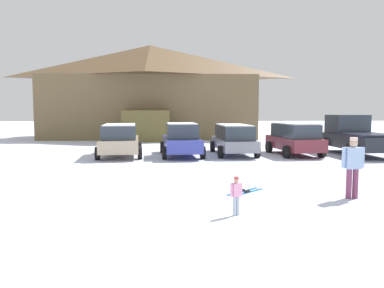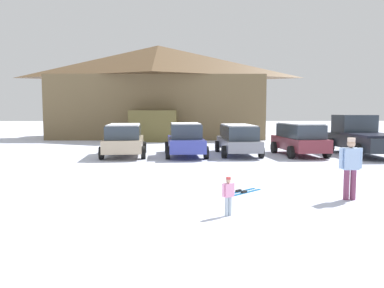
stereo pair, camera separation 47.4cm
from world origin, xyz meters
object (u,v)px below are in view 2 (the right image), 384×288
object	(u,v)px
parked_maroon_van	(299,138)
pickup_truck	(361,137)
pair_of_skis	(242,192)
skier_child_in_pink_snowsuit	(228,194)
skier_adult_in_blue_parka	(350,165)
ski_lodge	(158,91)
parked_blue_hatchback	(185,139)
parked_beige_suv	(124,139)
parked_grey_wagon	(238,138)

from	to	relation	value
parked_maroon_van	pickup_truck	size ratio (longest dim) A/B	0.78
pickup_truck	pair_of_skis	size ratio (longest dim) A/B	4.44
pair_of_skis	skier_child_in_pink_snowsuit	bearing A→B (deg)	-105.77
skier_child_in_pink_snowsuit	skier_adult_in_blue_parka	size ratio (longest dim) A/B	0.53
skier_child_in_pink_snowsuit	skier_adult_in_blue_parka	distance (m)	3.76
skier_child_in_pink_snowsuit	ski_lodge	bearing A→B (deg)	97.65
ski_lodge	pickup_truck	size ratio (longest dim) A/B	3.37
parked_blue_hatchback	skier_adult_in_blue_parka	bearing A→B (deg)	-65.86
parked_maroon_van	skier_child_in_pink_snowsuit	xyz separation A→B (m)	(-5.08, -11.41, -0.42)
ski_lodge	skier_child_in_pink_snowsuit	size ratio (longest dim) A/B	20.77
parked_blue_hatchback	parked_maroon_van	xyz separation A→B (m)	(6.08, 0.06, 0.05)
ski_lodge	parked_beige_suv	xyz separation A→B (m)	(-0.80, -13.97, -3.22)
skier_child_in_pink_snowsuit	pair_of_skis	xyz separation A→B (m)	(0.67, 2.39, -0.48)
parked_maroon_van	parked_grey_wagon	bearing A→B (deg)	173.41
pickup_truck	ski_lodge	bearing A→B (deg)	130.58
pickup_truck	skier_child_in_pink_snowsuit	world-z (taller)	pickup_truck
pickup_truck	skier_child_in_pink_snowsuit	size ratio (longest dim) A/B	6.16
parked_maroon_van	skier_adult_in_blue_parka	xyz separation A→B (m)	(-1.66, -9.93, 0.02)
skier_child_in_pink_snowsuit	parked_blue_hatchback	bearing A→B (deg)	95.00
parked_maroon_van	pickup_truck	world-z (taller)	pickup_truck
parked_beige_suv	pair_of_skis	distance (m)	10.25
ski_lodge	pair_of_skis	world-z (taller)	ski_lodge
parked_blue_hatchback	pickup_truck	world-z (taller)	pickup_truck
parked_beige_suv	parked_grey_wagon	size ratio (longest dim) A/B	0.96
parked_grey_wagon	pickup_truck	bearing A→B (deg)	-2.29
parked_blue_hatchback	parked_grey_wagon	xyz separation A→B (m)	(2.85, 0.44, 0.02)
parked_maroon_van	pair_of_skis	world-z (taller)	parked_maroon_van
parked_maroon_van	skier_child_in_pink_snowsuit	size ratio (longest dim) A/B	4.80
pickup_truck	pair_of_skis	distance (m)	12.02
ski_lodge	pair_of_skis	size ratio (longest dim) A/B	14.96
parked_grey_wagon	skier_adult_in_blue_parka	xyz separation A→B (m)	(1.57, -10.30, 0.06)
parked_blue_hatchback	pair_of_skis	size ratio (longest dim) A/B	3.80
parked_grey_wagon	parked_maroon_van	distance (m)	3.25
parked_beige_suv	ski_lodge	bearing A→B (deg)	86.72
skier_adult_in_blue_parka	parked_blue_hatchback	bearing A→B (deg)	114.14
ski_lodge	pickup_truck	xyz separation A→B (m)	(11.83, -13.82, -3.13)
parked_maroon_van	skier_child_in_pink_snowsuit	bearing A→B (deg)	-114.02
parked_maroon_van	skier_adult_in_blue_parka	size ratio (longest dim) A/B	2.57
skier_child_in_pink_snowsuit	pair_of_skis	distance (m)	2.53
ski_lodge	parked_blue_hatchback	bearing A→B (deg)	-80.22
ski_lodge	skier_child_in_pink_snowsuit	bearing A→B (deg)	-82.35
ski_lodge	pair_of_skis	xyz separation A→B (m)	(4.08, -22.95, -4.10)
pair_of_skis	ski_lodge	bearing A→B (deg)	100.07
parked_beige_suv	skier_adult_in_blue_parka	world-z (taller)	parked_beige_suv
skier_child_in_pink_snowsuit	pair_of_skis	bearing A→B (deg)	74.23
parked_maroon_van	pair_of_skis	size ratio (longest dim) A/B	3.46
pickup_truck	skier_adult_in_blue_parka	bearing A→B (deg)	-116.50
skier_adult_in_blue_parka	ski_lodge	bearing A→B (deg)	105.98
parked_beige_suv	skier_child_in_pink_snowsuit	distance (m)	12.12
parked_blue_hatchback	skier_child_in_pink_snowsuit	size ratio (longest dim) A/B	5.27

